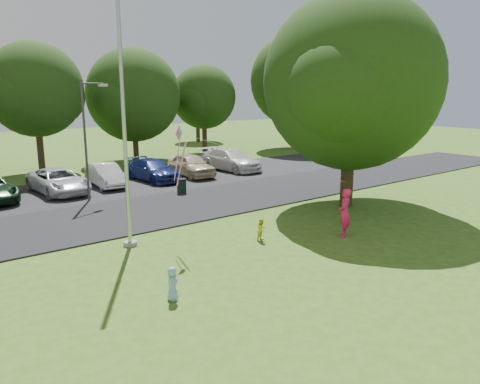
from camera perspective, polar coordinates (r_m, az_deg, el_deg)
ground at (r=15.65m, az=6.76°, el=-8.61°), size 120.00×120.00×0.00m
park_road at (r=22.60m, az=-9.50°, el=-2.04°), size 60.00×6.00×0.06m
parking_strip at (r=28.36m, az=-15.83°, el=0.58°), size 42.00×7.00×0.06m
flagpole at (r=16.84m, az=-13.92°, el=7.19°), size 0.50×0.50×10.00m
street_lamp at (r=24.77m, az=-18.02°, el=7.23°), size 1.62×0.78×6.04m
trash_can at (r=25.72m, az=-7.12°, el=0.69°), size 0.54×0.54×0.85m
big_tree at (r=22.86m, az=13.45°, el=12.52°), size 9.02×8.30×10.12m
tree_row at (r=36.55m, az=-19.37°, el=11.85°), size 64.35×11.94×10.88m
horizon_trees at (r=46.50m, az=-20.27°, el=10.00°), size 77.46×7.20×7.02m
parked_cars at (r=28.05m, az=-17.12°, el=1.88°), size 21.09×5.75×1.47m
woman at (r=18.47m, az=12.63°, el=-2.48°), size 0.82×0.78×1.89m
child_yellow at (r=17.66m, az=2.67°, el=-4.58°), size 0.49×0.43×0.87m
child_blue at (r=12.93m, az=-8.24°, el=-10.99°), size 0.42×0.53×0.95m
kite at (r=16.54m, az=-6.77°, el=5.49°), size 5.79×3.14×2.39m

